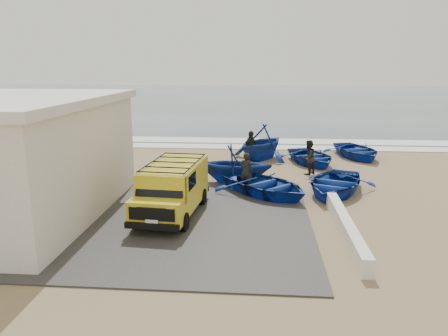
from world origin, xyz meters
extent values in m
plane|color=#907853|center=(0.00, 0.00, 0.00)|extent=(160.00, 160.00, 0.00)
cube|color=#3A3835|center=(-2.00, -2.00, 0.03)|extent=(12.00, 10.00, 0.05)
cube|color=#385166|center=(0.00, 56.00, 0.00)|extent=(180.00, 88.00, 0.01)
cube|color=white|center=(0.00, 12.00, 0.03)|extent=(180.00, 1.60, 0.06)
cube|color=white|center=(0.00, 14.50, 0.02)|extent=(180.00, 2.20, 0.04)
cube|color=black|center=(-3.55, -0.50, 2.60)|extent=(0.08, 0.70, 0.90)
cube|color=silver|center=(5.00, -3.00, 0.28)|extent=(0.35, 6.00, 0.55)
cube|color=yellow|center=(-0.90, -1.16, 1.08)|extent=(2.05, 3.73, 1.52)
cube|color=yellow|center=(-1.09, -3.36, 0.74)|extent=(1.81, 0.98, 0.83)
cube|color=black|center=(-1.06, -2.93, 1.47)|extent=(1.63, 0.45, 0.66)
cube|color=black|center=(-1.13, -3.79, 0.83)|extent=(1.49, 0.20, 0.41)
cube|color=black|center=(-1.13, -3.82, 0.43)|extent=(1.79, 0.28, 0.20)
cube|color=black|center=(-0.91, -1.21, 1.91)|extent=(1.94, 3.45, 0.06)
cylinder|color=black|center=(-1.88, -2.92, 0.32)|extent=(0.26, 0.66, 0.64)
cylinder|color=black|center=(-1.63, -0.08, 0.32)|extent=(0.26, 0.66, 0.64)
cylinder|color=black|center=(-0.24, -3.07, 0.32)|extent=(0.26, 0.66, 0.64)
cylinder|color=black|center=(0.00, -0.22, 0.32)|extent=(0.26, 0.66, 0.64)
imported|color=navy|center=(2.44, 1.25, 0.45)|extent=(5.27, 5.27, 0.90)
imported|color=navy|center=(5.40, 1.77, 0.44)|extent=(4.45, 5.11, 0.89)
imported|color=navy|center=(1.06, 3.08, 0.90)|extent=(3.64, 3.21, 1.80)
imported|color=navy|center=(5.02, 7.35, 0.42)|extent=(4.07, 4.78, 0.84)
imported|color=navy|center=(2.31, 8.36, 1.02)|extent=(4.91, 5.07, 2.04)
imported|color=navy|center=(7.90, 9.27, 0.43)|extent=(3.96, 4.81, 0.87)
imported|color=black|center=(1.63, 2.02, 0.83)|extent=(0.71, 0.58, 1.67)
imported|color=black|center=(4.63, 5.05, 0.86)|extent=(1.04, 1.06, 1.73)
imported|color=black|center=(1.70, 7.35, 0.90)|extent=(0.98, 1.11, 1.80)
camera|label=1|loc=(2.16, -16.46, 5.39)|focal=35.00mm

